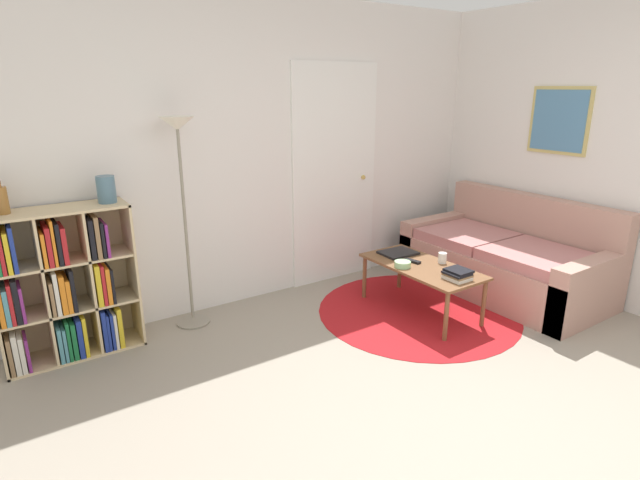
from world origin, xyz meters
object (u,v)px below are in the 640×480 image
object	(u,v)px
bookshelf	(62,287)
coffee_table	(422,270)
cup	(442,258)
vase_on_shelf	(106,189)
couch	(508,260)
floor_lamp	(180,161)
bowl	(403,264)
laptop	(398,253)
bottle_middle	(1,200)

from	to	relation	value
bookshelf	coffee_table	bearing A→B (deg)	-18.67
coffee_table	cup	world-z (taller)	cup
vase_on_shelf	couch	bearing A→B (deg)	-16.48
floor_lamp	cup	world-z (taller)	floor_lamp
floor_lamp	bowl	bearing A→B (deg)	-27.94
floor_lamp	coffee_table	size ratio (longest dim) A/B	1.56
laptop	vase_on_shelf	size ratio (longest dim) A/B	1.68
couch	laptop	size ratio (longest dim) A/B	5.72
cup	bowl	bearing A→B (deg)	161.75
floor_lamp	couch	world-z (taller)	floor_lamp
coffee_table	bookshelf	bearing A→B (deg)	161.33
coffee_table	vase_on_shelf	world-z (taller)	vase_on_shelf
bowl	bottle_middle	distance (m)	2.92
floor_lamp	coffee_table	world-z (taller)	floor_lamp
couch	floor_lamp	bearing A→B (deg)	160.78
bowl	vase_on_shelf	bearing A→B (deg)	158.23
bookshelf	couch	xyz separation A→B (m)	(3.67, -0.97, -0.24)
bottle_middle	vase_on_shelf	distance (m)	0.63
cup	bottle_middle	xyz separation A→B (m)	(-3.05, 0.97, 0.70)
couch	bowl	bearing A→B (deg)	173.16
coffee_table	bowl	distance (m)	0.19
cup	vase_on_shelf	world-z (taller)	vase_on_shelf
couch	coffee_table	world-z (taller)	couch
bookshelf	couch	size ratio (longest dim) A/B	0.59
coffee_table	laptop	bearing A→B (deg)	84.24
bowl	cup	xyz separation A→B (m)	(0.35, -0.11, 0.02)
bookshelf	vase_on_shelf	size ratio (longest dim) A/B	5.71
floor_lamp	bottle_middle	world-z (taller)	floor_lamp
couch	coffee_table	distance (m)	1.06
bookshelf	vase_on_shelf	world-z (taller)	vase_on_shelf
coffee_table	cup	distance (m)	0.21
cup	bottle_middle	distance (m)	3.27
bookshelf	cup	size ratio (longest dim) A/B	12.10
floor_lamp	vase_on_shelf	world-z (taller)	floor_lamp
coffee_table	laptop	world-z (taller)	laptop
bottle_middle	vase_on_shelf	size ratio (longest dim) A/B	1.15
couch	cup	distance (m)	0.89
bowl	couch	bearing A→B (deg)	-6.84
couch	bookshelf	bearing A→B (deg)	165.16
vase_on_shelf	laptop	bearing A→B (deg)	-13.73
couch	cup	bearing A→B (deg)	177.91
floor_lamp	coffee_table	xyz separation A→B (m)	(1.70, -0.87, -0.95)
cup	bottle_middle	bearing A→B (deg)	162.31
cup	couch	bearing A→B (deg)	-2.09
laptop	bottle_middle	distance (m)	3.05
bookshelf	bottle_middle	bearing A→B (deg)	172.79
cup	vase_on_shelf	distance (m)	2.69
floor_lamp	laptop	size ratio (longest dim) A/B	5.20
couch	vase_on_shelf	distance (m)	3.55
laptop	cup	xyz separation A→B (m)	(0.15, -0.39, 0.03)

